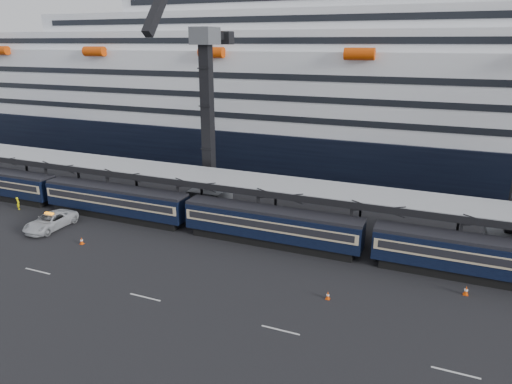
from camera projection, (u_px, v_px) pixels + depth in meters
ground at (321, 308)px, 36.56m from camera, size 260.00×260.00×0.00m
lane_markings at (424, 377)px, 29.01m from camera, size 111.00×4.27×0.02m
train at (302, 229)px, 46.33m from camera, size 133.05×3.00×4.05m
canopy at (357, 195)px, 47.20m from camera, size 130.00×6.25×5.53m
cruise_ship at (391, 94)px, 73.45m from camera, size 214.09×28.84×34.00m
crane_dark_near at (206, 113)px, 56.38m from camera, size 4.50×17.75×35.08m
pickup_truck at (50, 221)px, 51.90m from camera, size 2.99×6.42×1.78m
worker at (18, 203)px, 57.89m from camera, size 0.70×0.69×1.63m
traffic_cone_b at (33, 232)px, 50.27m from camera, size 0.38×0.38×0.76m
traffic_cone_c at (82, 241)px, 48.05m from camera, size 0.40×0.40×0.80m
traffic_cone_d at (328, 295)px, 37.76m from camera, size 0.36×0.36×0.72m
traffic_cone_e at (466, 290)px, 38.39m from camera, size 0.42×0.42×0.84m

